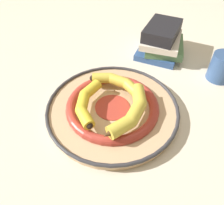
{
  "coord_description": "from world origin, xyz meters",
  "views": [
    {
      "loc": [
        0.43,
        0.09,
        0.49
      ],
      "look_at": [
        0.01,
        -0.0,
        0.04
      ],
      "focal_mm": 35.0,
      "sensor_mm": 36.0,
      "label": 1
    }
  ],
  "objects_px": {
    "banana_c": "(87,102)",
    "coffee_mug": "(223,66)",
    "banana_b": "(118,82)",
    "book_stack": "(162,41)",
    "decorative_bowl": "(112,108)",
    "banana_a": "(132,112)"
  },
  "relations": [
    {
      "from": "banana_c",
      "to": "coffee_mug",
      "type": "xyz_separation_m",
      "value": [
        -0.27,
        0.4,
        -0.01
      ]
    },
    {
      "from": "banana_b",
      "to": "book_stack",
      "type": "height_order",
      "value": "book_stack"
    },
    {
      "from": "banana_c",
      "to": "book_stack",
      "type": "bearing_deg",
      "value": 146.0
    },
    {
      "from": "coffee_mug",
      "to": "book_stack",
      "type": "bearing_deg",
      "value": 105.45
    },
    {
      "from": "decorative_bowl",
      "to": "banana_b",
      "type": "height_order",
      "value": "banana_b"
    },
    {
      "from": "banana_b",
      "to": "banana_c",
      "type": "height_order",
      "value": "same"
    },
    {
      "from": "decorative_bowl",
      "to": "banana_c",
      "type": "height_order",
      "value": "banana_c"
    },
    {
      "from": "decorative_bowl",
      "to": "banana_c",
      "type": "xyz_separation_m",
      "value": [
        0.03,
        -0.07,
        0.04
      ]
    },
    {
      "from": "banana_b",
      "to": "book_stack",
      "type": "xyz_separation_m",
      "value": [
        -0.28,
        0.12,
        -0.0
      ]
    },
    {
      "from": "coffee_mug",
      "to": "banana_c",
      "type": "bearing_deg",
      "value": 166.63
    },
    {
      "from": "banana_a",
      "to": "coffee_mug",
      "type": "relative_size",
      "value": 1.87
    },
    {
      "from": "decorative_bowl",
      "to": "banana_c",
      "type": "bearing_deg",
      "value": -69.28
    },
    {
      "from": "banana_a",
      "to": "banana_b",
      "type": "height_order",
      "value": "banana_a"
    },
    {
      "from": "banana_c",
      "to": "banana_b",
      "type": "bearing_deg",
      "value": 136.94
    },
    {
      "from": "banana_b",
      "to": "book_stack",
      "type": "distance_m",
      "value": 0.3
    },
    {
      "from": "banana_c",
      "to": "book_stack",
      "type": "relative_size",
      "value": 0.95
    },
    {
      "from": "banana_a",
      "to": "banana_b",
      "type": "distance_m",
      "value": 0.13
    },
    {
      "from": "decorative_bowl",
      "to": "banana_a",
      "type": "height_order",
      "value": "banana_a"
    },
    {
      "from": "book_stack",
      "to": "coffee_mug",
      "type": "xyz_separation_m",
      "value": [
        0.11,
        0.21,
        -0.01
      ]
    },
    {
      "from": "book_stack",
      "to": "decorative_bowl",
      "type": "bearing_deg",
      "value": 164.49
    },
    {
      "from": "banana_a",
      "to": "coffee_mug",
      "type": "distance_m",
      "value": 0.39
    },
    {
      "from": "banana_a",
      "to": "banana_c",
      "type": "xyz_separation_m",
      "value": [
        -0.01,
        -0.13,
        -0.0
      ]
    }
  ]
}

